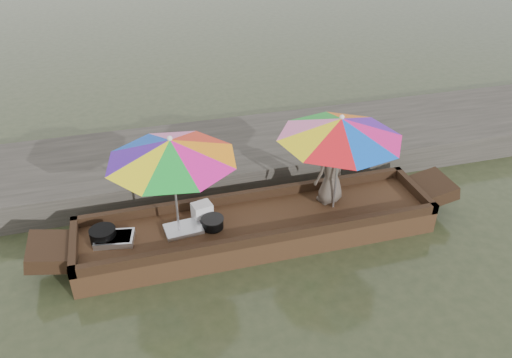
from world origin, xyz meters
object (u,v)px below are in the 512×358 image
object	(u,v)px
umbrella_bow	(175,187)
umbrella_stern	(337,163)
boat_hull	(258,229)
cooking_pot	(103,235)
charcoal_grill	(213,223)
tray_scallop	(183,229)
tray_crayfish	(115,239)
supply_bag	(202,211)
vendor	(331,170)

from	to	relation	value
umbrella_bow	umbrella_stern	distance (m)	2.39
boat_hull	cooking_pot	xyz separation A→B (m)	(-2.22, 0.11, 0.27)
umbrella_bow	charcoal_grill	bearing A→B (deg)	-1.43
boat_hull	tray_scallop	bearing A→B (deg)	178.71
tray_crayfish	charcoal_grill	size ratio (longest dim) A/B	1.70
tray_crayfish	umbrella_bow	size ratio (longest dim) A/B	0.30
cooking_pot	charcoal_grill	world-z (taller)	cooking_pot
supply_bag	umbrella_bow	size ratio (longest dim) A/B	0.16
umbrella_bow	umbrella_stern	bearing A→B (deg)	0.00
vendor	umbrella_bow	xyz separation A→B (m)	(-2.38, -0.18, 0.22)
tray_crayfish	umbrella_stern	size ratio (longest dim) A/B	0.29
boat_hull	umbrella_stern	world-z (taller)	umbrella_stern
charcoal_grill	supply_bag	distance (m)	0.28
umbrella_bow	tray_crayfish	bearing A→B (deg)	177.37
cooking_pot	umbrella_bow	bearing A→B (deg)	-5.76
boat_hull	charcoal_grill	world-z (taller)	charcoal_grill
boat_hull	umbrella_bow	world-z (taller)	umbrella_bow
charcoal_grill	supply_bag	bearing A→B (deg)	111.97
tray_scallop	supply_bag	size ratio (longest dim) A/B	1.90
cooking_pot	umbrella_stern	distance (m)	3.50
charcoal_grill	umbrella_stern	bearing A→B (deg)	0.37
boat_hull	vendor	world-z (taller)	vendor
boat_hull	umbrella_bow	size ratio (longest dim) A/B	3.00
charcoal_grill	umbrella_bow	bearing A→B (deg)	178.57
boat_hull	tray_crayfish	distance (m)	2.09
tray_crayfish	tray_scallop	xyz separation A→B (m)	(0.97, -0.02, -0.01)
vendor	umbrella_stern	bearing A→B (deg)	70.02
charcoal_grill	boat_hull	bearing A→B (deg)	1.02
boat_hull	vendor	distance (m)	1.42
boat_hull	umbrella_stern	distance (m)	1.54
umbrella_bow	cooking_pot	bearing A→B (deg)	174.24
tray_scallop	supply_bag	xyz separation A→B (m)	(0.32, 0.22, 0.10)
boat_hull	cooking_pot	world-z (taller)	cooking_pot
tray_scallop	umbrella_stern	world-z (taller)	umbrella_stern
tray_scallop	vendor	bearing A→B (deg)	3.86
boat_hull	umbrella_bow	xyz separation A→B (m)	(-1.17, 0.00, 0.95)
tray_scallop	charcoal_grill	xyz separation A→B (m)	(0.42, -0.04, 0.04)
vendor	umbrella_stern	size ratio (longest dim) A/B	0.61
boat_hull	tray_scallop	size ratio (longest dim) A/B	10.06
vendor	umbrella_bow	size ratio (longest dim) A/B	0.62
umbrella_bow	umbrella_stern	world-z (taller)	same
supply_bag	boat_hull	bearing A→B (deg)	-17.31
tray_scallop	umbrella_bow	bearing A→B (deg)	-158.80
supply_bag	umbrella_bow	xyz separation A→B (m)	(-0.38, -0.25, 0.65)
cooking_pot	charcoal_grill	distance (m)	1.54
vendor	tray_crayfish	bearing A→B (deg)	-18.26
tray_scallop	umbrella_bow	xyz separation A→B (m)	(-0.06, -0.03, 0.74)
tray_crayfish	vendor	xyz separation A→B (m)	(3.28, 0.14, 0.51)
tray_crayfish	tray_scallop	size ratio (longest dim) A/B	1.00
charcoal_grill	vendor	size ratio (longest dim) A/B	0.28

